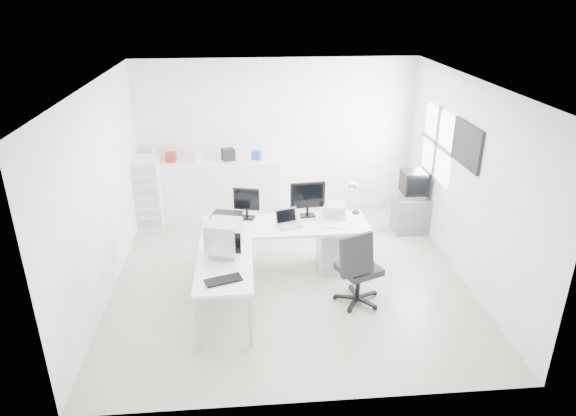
{
  "coord_description": "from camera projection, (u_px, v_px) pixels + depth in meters",
  "views": [
    {
      "loc": [
        -0.58,
        -6.49,
        3.92
      ],
      "look_at": [
        0.0,
        0.2,
        1.0
      ],
      "focal_mm": 32.0,
      "sensor_mm": 36.0,
      "label": 1
    }
  ],
  "objects": [
    {
      "name": "clutter_box_b",
      "position": [
        200.0,
        157.0,
        9.02
      ],
      "size": [
        0.16,
        0.14,
        0.16
      ],
      "primitive_type": "cube",
      "rotation": [
        0.0,
        0.0,
        0.04
      ],
      "color": "silver",
      "rests_on": "sideboard"
    },
    {
      "name": "office_chair",
      "position": [
        359.0,
        266.0,
        6.71
      ],
      "size": [
        0.83,
        0.83,
        1.1
      ],
      "primitive_type": null,
      "rotation": [
        0.0,
        0.0,
        0.4
      ],
      "color": "#292C2E",
      "rests_on": "floor"
    },
    {
      "name": "main_desk",
      "position": [
        285.0,
        247.0,
        7.57
      ],
      "size": [
        2.4,
        0.8,
        0.75
      ],
      "primitive_type": null,
      "color": "silver",
      "rests_on": "floor"
    },
    {
      "name": "floor",
      "position": [
        289.0,
        276.0,
        7.54
      ],
      "size": [
        5.0,
        5.0,
        0.01
      ],
      "primitive_type": "cube",
      "color": "beige",
      "rests_on": "ground"
    },
    {
      "name": "clutter_bottle",
      "position": [
        154.0,
        155.0,
        8.98
      ],
      "size": [
        0.07,
        0.07,
        0.22
      ],
      "primitive_type": "cylinder",
      "color": "silver",
      "rests_on": "sideboard"
    },
    {
      "name": "crt_monitor",
      "position": [
        224.0,
        237.0,
        6.48
      ],
      "size": [
        0.53,
        0.53,
        0.49
      ],
      "primitive_type": null,
      "rotation": [
        0.0,
        0.0,
        -0.26
      ],
      "color": "#B7B7BA",
      "rests_on": "side_desk"
    },
    {
      "name": "back_wall",
      "position": [
        277.0,
        137.0,
        9.27
      ],
      "size": [
        5.0,
        0.02,
        2.8
      ],
      "primitive_type": "cube",
      "color": "silver",
      "rests_on": "floor"
    },
    {
      "name": "lcd_monitor_small",
      "position": [
        247.0,
        203.0,
        7.51
      ],
      "size": [
        0.43,
        0.31,
        0.49
      ],
      "primitive_type": null,
      "rotation": [
        0.0,
        0.0,
        -0.27
      ],
      "color": "black",
      "rests_on": "main_desk"
    },
    {
      "name": "inkjet_printer",
      "position": [
        226.0,
        219.0,
        7.42
      ],
      "size": [
        0.48,
        0.41,
        0.15
      ],
      "primitive_type": "cube",
      "rotation": [
        0.0,
        0.0,
        -0.26
      ],
      "color": "black",
      "rests_on": "main_desk"
    },
    {
      "name": "clutter_box_d",
      "position": [
        257.0,
        155.0,
        9.1
      ],
      "size": [
        0.19,
        0.18,
        0.15
      ],
      "primitive_type": "cube",
      "rotation": [
        0.0,
        0.0,
        -0.36
      ],
      "color": "#1A44B7",
      "rests_on": "sideboard"
    },
    {
      "name": "filing_cabinet",
      "position": [
        149.0,
        191.0,
        8.98
      ],
      "size": [
        0.43,
        0.51,
        1.23
      ],
      "primitive_type": "cube",
      "color": "silver",
      "rests_on": "floor"
    },
    {
      "name": "right_wall",
      "position": [
        467.0,
        181.0,
        7.18
      ],
      "size": [
        0.02,
        5.0,
        2.8
      ],
      "primitive_type": "cube",
      "color": "silver",
      "rests_on": "floor"
    },
    {
      "name": "window",
      "position": [
        437.0,
        144.0,
        8.2
      ],
      "size": [
        0.02,
        1.2,
        1.1
      ],
      "primitive_type": null,
      "color": "white",
      "rests_on": "right_wall"
    },
    {
      "name": "drawer_pedestal",
      "position": [
        332.0,
        248.0,
        7.7
      ],
      "size": [
        0.4,
        0.5,
        0.6
      ],
      "primitive_type": "cube",
      "color": "silver",
      "rests_on": "floor"
    },
    {
      "name": "clutter_box_a",
      "position": [
        171.0,
        157.0,
        8.97
      ],
      "size": [
        0.18,
        0.16,
        0.17
      ],
      "primitive_type": "cube",
      "rotation": [
        0.0,
        0.0,
        -0.09
      ],
      "color": "#B01E19",
      "rests_on": "sideboard"
    },
    {
      "name": "ceiling",
      "position": [
        289.0,
        83.0,
        6.42
      ],
      "size": [
        5.0,
        5.0,
        0.01
      ],
      "primitive_type": "cube",
      "color": "white",
      "rests_on": "back_wall"
    },
    {
      "name": "clutter_box_c",
      "position": [
        228.0,
        155.0,
        9.05
      ],
      "size": [
        0.26,
        0.25,
        0.2
      ],
      "primitive_type": "cube",
      "rotation": [
        0.0,
        0.0,
        0.36
      ],
      "color": "black",
      "rests_on": "sideboard"
    },
    {
      "name": "left_wall",
      "position": [
        101.0,
        193.0,
        6.78
      ],
      "size": [
        0.02,
        5.0,
        2.8
      ],
      "primitive_type": "cube",
      "color": "silver",
      "rests_on": "floor"
    },
    {
      "name": "lcd_monitor_large",
      "position": [
        308.0,
        199.0,
        7.57
      ],
      "size": [
        0.54,
        0.25,
        0.54
      ],
      "primitive_type": null,
      "rotation": [
        0.0,
        0.0,
        0.09
      ],
      "color": "black",
      "rests_on": "main_desk"
    },
    {
      "name": "white_mouse",
      "position": [
        352.0,
        223.0,
        7.39
      ],
      "size": [
        0.05,
        0.05,
        0.05
      ],
      "primitive_type": "sphere",
      "color": "silver",
      "rests_on": "main_desk"
    },
    {
      "name": "wall_picture",
      "position": [
        467.0,
        145.0,
        7.07
      ],
      "size": [
        0.04,
        0.9,
        0.6
      ],
      "primitive_type": null,
      "color": "black",
      "rests_on": "right_wall"
    },
    {
      "name": "crt_tv",
      "position": [
        414.0,
        185.0,
        8.6
      ],
      "size": [
        0.5,
        0.48,
        0.45
      ],
      "primitive_type": null,
      "color": "black",
      "rests_on": "tv_cabinet"
    },
    {
      "name": "side_desk",
      "position": [
        226.0,
        290.0,
        6.5
      ],
      "size": [
        0.7,
        1.4,
        0.75
      ],
      "primitive_type": null,
      "color": "silver",
      "rests_on": "floor"
    },
    {
      "name": "laser_printer",
      "position": [
        334.0,
        210.0,
        7.65
      ],
      "size": [
        0.36,
        0.32,
        0.18
      ],
      "primitive_type": "cube",
      "rotation": [
        0.0,
        0.0,
        -0.16
      ],
      "color": "#A4A4A4",
      "rests_on": "main_desk"
    },
    {
      "name": "white_keyboard",
      "position": [
        331.0,
        226.0,
        7.33
      ],
      "size": [
        0.39,
        0.2,
        0.02
      ],
      "primitive_type": "cube",
      "rotation": [
        0.0,
        0.0,
        -0.26
      ],
      "color": "silver",
      "rests_on": "main_desk"
    },
    {
      "name": "tv_cabinet",
      "position": [
        411.0,
        214.0,
        8.81
      ],
      "size": [
        0.58,
        0.47,
        0.63
      ],
      "primitive_type": "cube",
      "color": "slate",
      "rests_on": "floor"
    },
    {
      "name": "desk_lamp",
      "position": [
        357.0,
        199.0,
        7.69
      ],
      "size": [
        0.17,
        0.17,
        0.44
      ],
      "primitive_type": null,
      "rotation": [
        0.0,
        0.0,
        0.18
      ],
      "color": "silver",
      "rests_on": "main_desk"
    },
    {
      "name": "laptop",
      "position": [
        289.0,
        220.0,
        7.29
      ],
      "size": [
        0.4,
        0.41,
        0.21
      ],
      "primitive_type": null,
      "rotation": [
        0.0,
        0.0,
        0.33
      ],
      "color": "#B7B7BA",
      "rests_on": "main_desk"
    },
    {
      "name": "sideboard",
      "position": [
        219.0,
        189.0,
        9.29
      ],
      "size": [
        2.16,
        0.54,
        1.08
      ],
      "primitive_type": "cube",
      "color": "silver",
      "rests_on": "floor"
    },
    {
      "name": "black_keyboard",
      "position": [
        223.0,
        280.0,
        5.98
      ],
      "size": [
        0.46,
        0.3,
        0.03
      ],
      "primitive_type": "cube",
      "rotation": [
        0.0,
        0.0,
        0.32
      ],
      "color": "black",
      "rests_on": "side_desk"
    }
  ]
}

